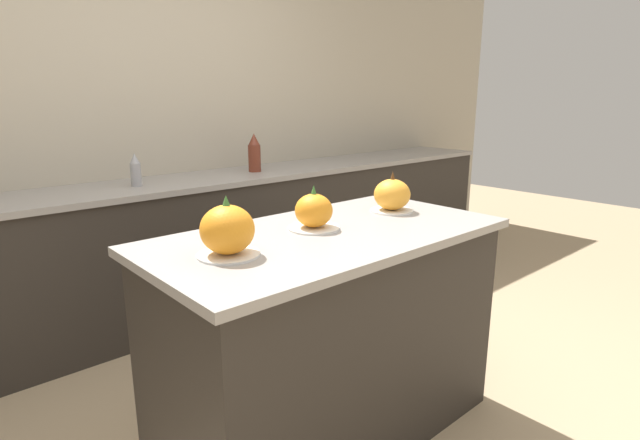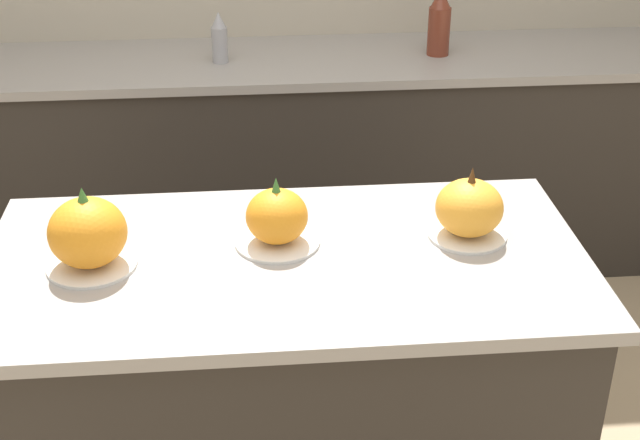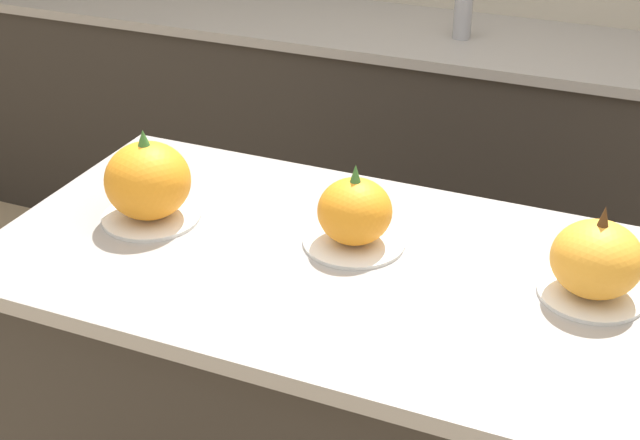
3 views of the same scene
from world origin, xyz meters
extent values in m
cube|color=#2D2823|center=(0.00, 0.00, 0.44)|extent=(1.41, 0.69, 0.87)
cube|color=gray|center=(0.00, 0.00, 0.89)|extent=(1.47, 0.75, 0.03)
cube|color=#2D2823|center=(0.00, 1.52, 0.44)|extent=(6.00, 0.56, 0.88)
cube|color=gray|center=(0.00, 1.52, 0.89)|extent=(6.00, 0.60, 0.03)
cylinder|color=white|center=(-0.46, 0.00, 0.91)|extent=(0.21, 0.21, 0.01)
ellipsoid|color=orange|center=(-0.46, 0.00, 1.00)|extent=(0.18, 0.18, 0.17)
cone|color=#38702D|center=(-0.46, 0.00, 1.10)|extent=(0.03, 0.03, 0.04)
cylinder|color=white|center=(-0.02, 0.07, 0.91)|extent=(0.21, 0.21, 0.01)
ellipsoid|color=orange|center=(-0.02, 0.07, 0.98)|extent=(0.15, 0.15, 0.14)
cone|color=#38702D|center=(-0.02, 0.07, 1.07)|extent=(0.02, 0.02, 0.04)
cylinder|color=white|center=(0.46, 0.07, 0.91)|extent=(0.20, 0.20, 0.01)
ellipsoid|color=orange|center=(0.46, 0.07, 0.99)|extent=(0.17, 0.17, 0.14)
cone|color=#4C2D14|center=(0.46, 0.07, 1.08)|extent=(0.02, 0.02, 0.04)
cylinder|color=maroon|center=(0.68, 1.51, 1.00)|extent=(0.09, 0.09, 0.19)
cylinder|color=#99999E|center=(-0.17, 1.49, 0.98)|extent=(0.06, 0.06, 0.14)
cone|color=#99999E|center=(-0.17, 1.49, 1.08)|extent=(0.06, 0.06, 0.06)
camera|label=1|loc=(-1.30, -1.41, 1.44)|focal=28.00mm
camera|label=2|loc=(-0.08, -1.85, 2.01)|focal=50.00mm
camera|label=3|loc=(0.53, -1.41, 1.85)|focal=50.00mm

